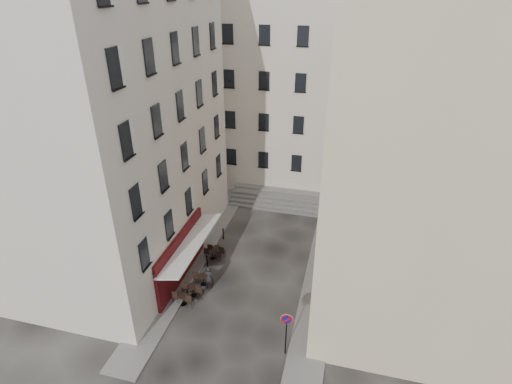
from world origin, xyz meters
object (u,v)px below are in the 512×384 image
(bistro_table_a, at_px, (183,298))
(bistro_table_b, at_px, (193,289))
(no_parking_sign, at_px, (286,327))
(pedestrian, at_px, (209,277))

(bistro_table_a, height_order, bistro_table_b, bistro_table_b)
(no_parking_sign, xyz_separation_m, bistro_table_b, (-6.44, 2.94, -1.46))
(bistro_table_b, xyz_separation_m, pedestrian, (0.71, 0.98, 0.32))
(no_parking_sign, bearing_deg, bistro_table_a, 157.68)
(no_parking_sign, relative_size, pedestrian, 1.67)
(bistro_table_a, bearing_deg, pedestrian, 61.26)
(no_parking_sign, relative_size, bistro_table_b, 1.95)
(no_parking_sign, bearing_deg, pedestrian, 140.45)
(bistro_table_b, bearing_deg, pedestrian, 54.14)
(no_parking_sign, distance_m, pedestrian, 7.04)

